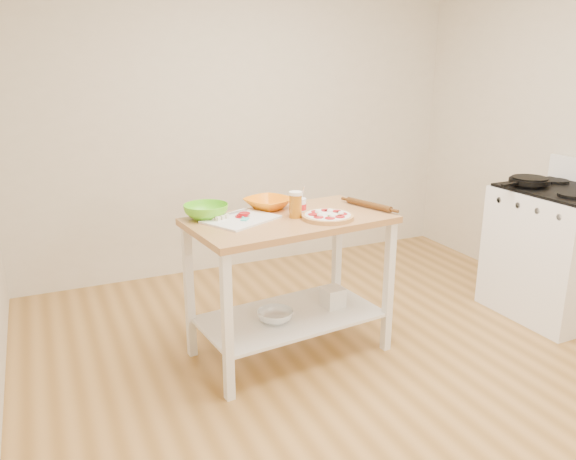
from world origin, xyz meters
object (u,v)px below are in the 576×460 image
(prep_island, at_px, (290,257))
(rolling_pin, at_px, (369,205))
(orange_bowl, at_px, (268,203))
(pizza, at_px, (328,216))
(spatula, at_px, (245,217))
(knife, at_px, (226,215))
(gas_stove, at_px, (555,252))
(beer_pint, at_px, (296,204))
(skillet, at_px, (529,181))
(yogurt_tub, at_px, (299,206))
(cutting_board, at_px, (240,219))
(shelf_bin, at_px, (333,297))
(green_bowl, at_px, (206,211))
(shelf_glass_bowl, at_px, (275,316))

(prep_island, relative_size, rolling_pin, 3.62)
(orange_bowl, bearing_deg, pizza, -58.10)
(rolling_pin, bearing_deg, spatula, 175.42)
(spatula, xyz_separation_m, knife, (-0.09, 0.10, 0.00))
(gas_stove, distance_m, beer_pint, 2.04)
(gas_stove, bearing_deg, skillet, 125.96)
(pizza, xyz_separation_m, knife, (-0.54, 0.28, 0.00))
(pizza, xyz_separation_m, rolling_pin, (0.36, 0.11, 0.00))
(knife, bearing_deg, yogurt_tub, -35.32)
(cutting_board, xyz_separation_m, knife, (-0.06, 0.09, 0.01))
(pizza, xyz_separation_m, cutting_board, (-0.48, 0.19, -0.01))
(cutting_board, bearing_deg, rolling_pin, -31.74)
(pizza, bearing_deg, shelf_bin, 46.24)
(knife, distance_m, yogurt_tub, 0.45)
(skillet, distance_m, yogurt_tub, 1.77)
(shelf_bin, bearing_deg, gas_stove, -8.58)
(skillet, xyz_separation_m, rolling_pin, (-1.30, 0.06, -0.05))
(knife, bearing_deg, skillet, -25.53)
(pizza, bearing_deg, green_bowl, 154.17)
(skillet, height_order, yogurt_tub, yogurt_tub)
(green_bowl, relative_size, rolling_pin, 0.76)
(knife, height_order, green_bowl, green_bowl)
(prep_island, bearing_deg, beer_pint, -22.58)
(knife, bearing_deg, rolling_pin, -30.01)
(green_bowl, distance_m, yogurt_tub, 0.56)
(spatula, bearing_deg, cutting_board, 116.16)
(gas_stove, bearing_deg, yogurt_tub, 170.30)
(skillet, bearing_deg, spatula, 167.75)
(rolling_pin, bearing_deg, orange_bowl, 156.47)
(cutting_board, distance_m, shelf_bin, 0.84)
(yogurt_tub, bearing_deg, spatula, 176.35)
(orange_bowl, height_order, green_bowl, green_bowl)
(knife, distance_m, rolling_pin, 0.92)
(green_bowl, distance_m, beer_pint, 0.54)
(beer_pint, bearing_deg, gas_stove, -6.94)
(rolling_pin, height_order, shelf_glass_bowl, rolling_pin)
(green_bowl, relative_size, shelf_bin, 2.06)
(shelf_bin, bearing_deg, knife, 166.73)
(beer_pint, xyz_separation_m, shelf_glass_bowl, (-0.15, -0.03, -0.68))
(cutting_board, bearing_deg, yogurt_tub, -31.35)
(green_bowl, distance_m, rolling_pin, 1.03)
(green_bowl, bearing_deg, skillet, -6.53)
(prep_island, relative_size, shelf_bin, 9.79)
(rolling_pin, bearing_deg, gas_stove, -9.67)
(gas_stove, height_order, shelf_glass_bowl, gas_stove)
(knife, bearing_deg, cutting_board, -76.67)
(knife, relative_size, rolling_pin, 0.74)
(beer_pint, bearing_deg, yogurt_tub, 45.24)
(prep_island, distance_m, skillet, 1.88)
(beer_pint, height_order, rolling_pin, beer_pint)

